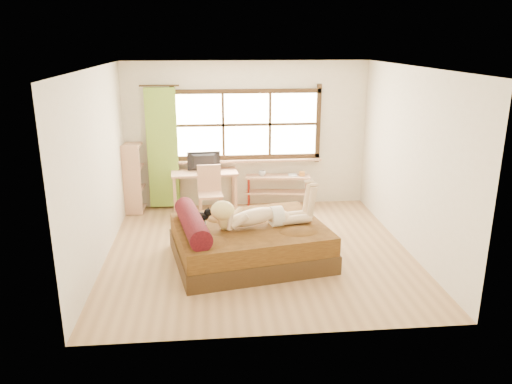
{
  "coord_description": "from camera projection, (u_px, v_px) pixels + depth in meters",
  "views": [
    {
      "loc": [
        -0.69,
        -6.91,
        3.08
      ],
      "look_at": [
        -0.02,
        0.2,
        0.87
      ],
      "focal_mm": 35.0,
      "sensor_mm": 36.0,
      "label": 1
    }
  ],
  "objects": [
    {
      "name": "desk",
      "position": [
        204.0,
        177.0,
        9.13
      ],
      "size": [
        1.23,
        0.63,
        0.75
      ],
      "rotation": [
        0.0,
        0.0,
        0.07
      ],
      "color": "tan",
      "rests_on": "floor"
    },
    {
      "name": "window",
      "position": [
        247.0,
        127.0,
        9.21
      ],
      "size": [
        2.8,
        0.16,
        1.46
      ],
      "color": "#FFEDBF",
      "rests_on": "wall_back"
    },
    {
      "name": "wall_front",
      "position": [
        281.0,
        218.0,
        5.0
      ],
      "size": [
        4.5,
        0.0,
        4.5
      ],
      "primitive_type": "plane",
      "rotation": [
        -1.57,
        0.0,
        0.0
      ],
      "color": "silver",
      "rests_on": "floor"
    },
    {
      "name": "wall_back",
      "position": [
        247.0,
        135.0,
        9.28
      ],
      "size": [
        4.5,
        0.0,
        4.5
      ],
      "primitive_type": "plane",
      "rotation": [
        1.57,
        0.0,
        0.0
      ],
      "color": "silver",
      "rests_on": "floor"
    },
    {
      "name": "wall_right",
      "position": [
        410.0,
        161.0,
        7.35
      ],
      "size": [
        0.0,
        4.5,
        4.5
      ],
      "primitive_type": "plane",
      "rotation": [
        1.57,
        0.0,
        -1.57
      ],
      "color": "silver",
      "rests_on": "floor"
    },
    {
      "name": "chair",
      "position": [
        210.0,
        189.0,
        8.83
      ],
      "size": [
        0.45,
        0.45,
        0.94
      ],
      "rotation": [
        0.0,
        0.0,
        0.07
      ],
      "color": "tan",
      "rests_on": "floor"
    },
    {
      "name": "curtain",
      "position": [
        163.0,
        149.0,
        9.09
      ],
      "size": [
        0.55,
        0.1,
        2.2
      ],
      "primitive_type": "cube",
      "color": "olive",
      "rests_on": "wall_back"
    },
    {
      "name": "floor",
      "position": [
        258.0,
        251.0,
        7.54
      ],
      "size": [
        4.5,
        4.5,
        0.0
      ],
      "primitive_type": "plane",
      "color": "#9E754C",
      "rests_on": "ground"
    },
    {
      "name": "woman",
      "position": [
        261.0,
        205.0,
        6.99
      ],
      "size": [
        1.53,
        0.69,
        0.63
      ],
      "primitive_type": null,
      "rotation": [
        0.0,
        0.0,
        0.19
      ],
      "color": "#D7B58B",
      "rests_on": "bed"
    },
    {
      "name": "monitor",
      "position": [
        204.0,
        162.0,
        9.1
      ],
      "size": [
        0.6,
        0.12,
        0.35
      ],
      "primitive_type": "imported",
      "rotation": [
        0.0,
        0.0,
        3.21
      ],
      "color": "black",
      "rests_on": "desk"
    },
    {
      "name": "bookshelf",
      "position": [
        134.0,
        177.0,
        9.11
      ],
      "size": [
        0.33,
        0.57,
        1.28
      ],
      "rotation": [
        0.0,
        0.0,
        -0.03
      ],
      "color": "tan",
      "rests_on": "floor"
    },
    {
      "name": "ceiling",
      "position": [
        259.0,
        67.0,
        6.75
      ],
      "size": [
        4.5,
        4.5,
        0.0
      ],
      "primitive_type": "plane",
      "rotation": [
        3.14,
        0.0,
        0.0
      ],
      "color": "white",
      "rests_on": "wall_back"
    },
    {
      "name": "kitten",
      "position": [
        199.0,
        216.0,
        7.11
      ],
      "size": [
        0.33,
        0.18,
        0.25
      ],
      "primitive_type": null,
      "rotation": [
        0.0,
        0.0,
        0.19
      ],
      "color": "black",
      "rests_on": "bed"
    },
    {
      "name": "cup",
      "position": [
        262.0,
        173.0,
        9.34
      ],
      "size": [
        0.15,
        0.15,
        0.1
      ],
      "primitive_type": "imported",
      "rotation": [
        0.0,
        0.0,
        -0.12
      ],
      "color": "gray",
      "rests_on": "pipe_shelf"
    },
    {
      "name": "bed",
      "position": [
        246.0,
        241.0,
        7.17
      ],
      "size": [
        2.39,
        2.06,
        0.8
      ],
      "rotation": [
        0.0,
        0.0,
        0.19
      ],
      "color": "black",
      "rests_on": "floor"
    },
    {
      "name": "book",
      "position": [
        288.0,
        175.0,
        9.4
      ],
      "size": [
        0.19,
        0.25,
        0.02
      ],
      "primitive_type": "imported",
      "rotation": [
        0.0,
        0.0,
        -0.12
      ],
      "color": "gray",
      "rests_on": "pipe_shelf"
    },
    {
      "name": "pipe_shelf",
      "position": [
        278.0,
        184.0,
        9.43
      ],
      "size": [
        1.23,
        0.44,
        0.68
      ],
      "rotation": [
        0.0,
        0.0,
        -0.12
      ],
      "color": "tan",
      "rests_on": "floor"
    },
    {
      "name": "wall_left",
      "position": [
        98.0,
        168.0,
        6.94
      ],
      "size": [
        0.0,
        4.5,
        4.5
      ],
      "primitive_type": "plane",
      "rotation": [
        1.57,
        0.0,
        1.57
      ],
      "color": "silver",
      "rests_on": "floor"
    }
  ]
}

